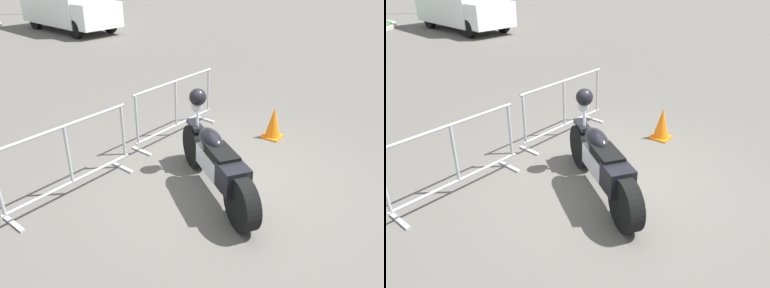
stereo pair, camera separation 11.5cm
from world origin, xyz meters
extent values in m
plane|color=#54514C|center=(0.00, 0.00, 0.00)|extent=(120.00, 120.00, 0.00)
cylinder|color=black|center=(0.13, 0.68, 0.34)|extent=(0.55, 0.67, 0.68)
cylinder|color=black|center=(-0.82, -0.67, 0.34)|extent=(0.55, 0.67, 0.68)
cube|color=silver|center=(-0.35, 0.00, 0.45)|extent=(0.72, 0.88, 0.30)
ellipsoid|color=black|center=(-0.24, 0.16, 0.75)|extent=(0.57, 0.65, 0.28)
cube|color=black|center=(-0.46, -0.15, 0.70)|extent=(0.56, 0.62, 0.13)
cube|color=black|center=(-0.67, -0.45, 0.55)|extent=(0.50, 0.51, 0.34)
cube|color=black|center=(0.13, 0.68, 0.70)|extent=(0.37, 0.43, 0.06)
cylinder|color=silver|center=(0.06, 0.59, 0.85)|extent=(0.06, 0.06, 0.48)
sphere|color=silver|center=(0.09, 0.64, 1.03)|extent=(0.17, 0.17, 0.17)
sphere|color=black|center=(0.06, 0.59, 1.19)|extent=(0.26, 0.26, 0.26)
cylinder|color=#9EA0A5|center=(-1.55, 1.61, 1.05)|extent=(2.04, 0.19, 0.04)
cylinder|color=#9EA0A5|center=(-1.55, 1.61, 0.20)|extent=(2.04, 0.19, 0.04)
cylinder|color=#9EA0A5|center=(-1.55, 1.61, 0.62)|extent=(0.05, 0.05, 0.85)
cylinder|color=#9EA0A5|center=(-0.58, 1.54, 0.62)|extent=(0.05, 0.05, 0.85)
cube|color=#9EA0A5|center=(-2.45, 1.68, 0.01)|extent=(0.09, 0.44, 0.03)
cube|color=#9EA0A5|center=(-0.65, 1.55, 0.01)|extent=(0.09, 0.44, 0.03)
cylinder|color=#9EA0A5|center=(0.85, 1.61, 1.05)|extent=(2.04, 0.19, 0.04)
cylinder|color=#9EA0A5|center=(0.85, 1.61, 0.20)|extent=(2.04, 0.19, 0.04)
cylinder|color=#9EA0A5|center=(-0.12, 1.68, 0.62)|extent=(0.05, 0.05, 0.85)
cylinder|color=#9EA0A5|center=(0.85, 1.61, 0.62)|extent=(0.05, 0.05, 0.85)
cylinder|color=#9EA0A5|center=(1.82, 1.54, 0.62)|extent=(0.05, 0.05, 0.85)
cube|color=#9EA0A5|center=(-0.05, 1.68, 0.01)|extent=(0.09, 0.44, 0.03)
cube|color=#9EA0A5|center=(1.75, 1.55, 0.01)|extent=(0.09, 0.44, 0.03)
cube|color=white|center=(6.57, 9.98, 0.84)|extent=(1.99, 1.11, 1.00)
cylinder|color=black|center=(7.45, 10.28, 0.36)|extent=(0.32, 0.74, 0.72)
cylinder|color=black|center=(5.79, 10.48, 0.36)|extent=(0.32, 0.74, 0.72)
cylinder|color=black|center=(7.84, 13.56, 0.36)|extent=(0.32, 0.74, 0.72)
cylinder|color=black|center=(6.17, 13.76, 0.36)|extent=(0.32, 0.74, 0.72)
cube|color=orange|center=(1.80, 0.09, 0.01)|extent=(0.34, 0.34, 0.03)
cone|color=orange|center=(1.80, 0.09, 0.31)|extent=(0.28, 0.28, 0.56)
camera|label=1|loc=(-4.21, -2.33, 3.05)|focal=35.00mm
camera|label=2|loc=(-4.15, -2.42, 3.05)|focal=35.00mm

